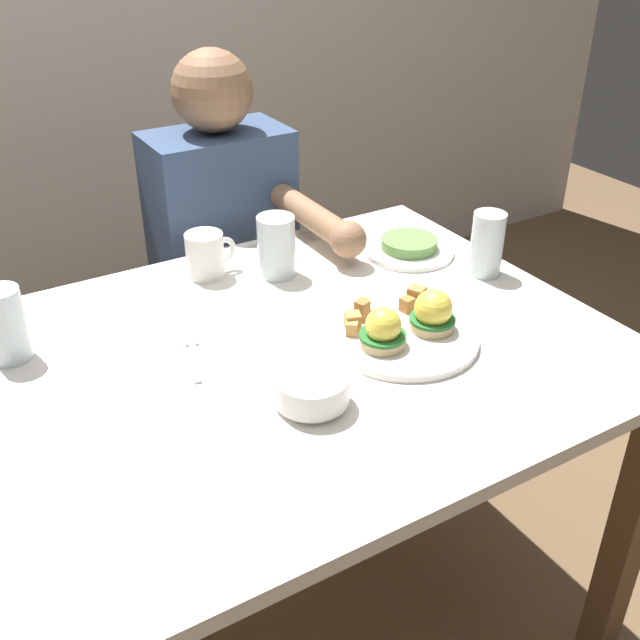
# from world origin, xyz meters

# --- Properties ---
(ground_plane) EXTENTS (6.00, 6.00, 0.00)m
(ground_plane) POSITION_xyz_m (0.00, 0.00, 0.00)
(ground_plane) COLOR brown
(dining_table) EXTENTS (1.20, 0.90, 0.74)m
(dining_table) POSITION_xyz_m (0.00, 0.00, 0.63)
(dining_table) COLOR white
(dining_table) RESTS_ON ground_plane
(eggs_benedict_plate) EXTENTS (0.27, 0.27, 0.09)m
(eggs_benedict_plate) POSITION_xyz_m (0.21, -0.08, 0.77)
(eggs_benedict_plate) COLOR white
(eggs_benedict_plate) RESTS_ON dining_table
(fruit_bowl) EXTENTS (0.12, 0.12, 0.05)m
(fruit_bowl) POSITION_xyz_m (-0.03, -0.16, 0.77)
(fruit_bowl) COLOR white
(fruit_bowl) RESTS_ON dining_table
(coffee_mug) EXTENTS (0.11, 0.08, 0.09)m
(coffee_mug) POSITION_xyz_m (0.01, 0.34, 0.79)
(coffee_mug) COLOR white
(coffee_mug) RESTS_ON dining_table
(fork) EXTENTS (0.07, 0.15, 0.00)m
(fork) POSITION_xyz_m (-0.14, 0.07, 0.74)
(fork) COLOR silver
(fork) RESTS_ON dining_table
(water_glass_near) EXTENTS (0.08, 0.08, 0.13)m
(water_glass_near) POSITION_xyz_m (0.14, 0.27, 0.80)
(water_glass_near) COLOR silver
(water_glass_near) RESTS_ON dining_table
(water_glass_far) EXTENTS (0.07, 0.07, 0.14)m
(water_glass_far) POSITION_xyz_m (0.52, 0.05, 0.80)
(water_glass_far) COLOR silver
(water_glass_far) RESTS_ON dining_table
(water_glass_extra) EXTENTS (0.07, 0.07, 0.13)m
(water_glass_extra) POSITION_xyz_m (-0.41, 0.22, 0.80)
(water_glass_extra) COLOR silver
(water_glass_extra) RESTS_ON dining_table
(side_plate) EXTENTS (0.20, 0.20, 0.04)m
(side_plate) POSITION_xyz_m (0.44, 0.21, 0.75)
(side_plate) COLOR white
(side_plate) RESTS_ON dining_table
(diner_person) EXTENTS (0.34, 0.54, 1.14)m
(diner_person) POSITION_xyz_m (0.18, 0.60, 0.65)
(diner_person) COLOR #33333D
(diner_person) RESTS_ON ground_plane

